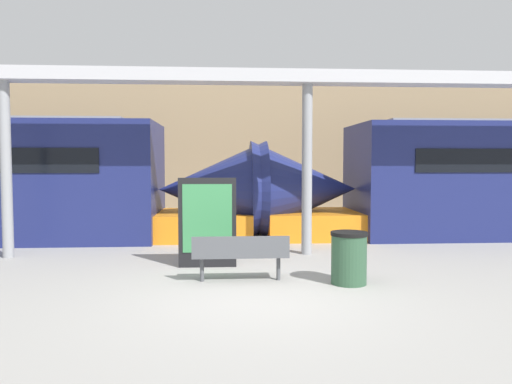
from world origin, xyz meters
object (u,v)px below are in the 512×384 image
poster_board (207,222)px  support_column_far (6,170)px  support_column_near (307,170)px  trash_bin (349,258)px  bench_near (241,253)px

poster_board → support_column_far: size_ratio=0.46×
support_column_far → support_column_near: bearing=0.0°
trash_bin → support_column_near: bearing=95.1°
bench_near → support_column_near: support_column_near is taller
bench_near → poster_board: size_ratio=0.95×
support_column_near → support_column_far: same height
trash_bin → support_column_near: size_ratio=0.23×
trash_bin → support_column_far: size_ratio=0.23×
trash_bin → support_column_far: 7.41m
bench_near → support_column_far: 5.68m
trash_bin → poster_board: 2.88m
bench_near → support_column_far: (-4.91, 2.51, 1.39)m
bench_near → support_column_near: 3.27m
support_column_near → support_column_far: 6.47m
poster_board → support_column_near: size_ratio=0.46×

